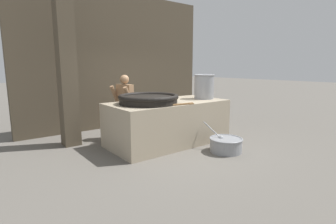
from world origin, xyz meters
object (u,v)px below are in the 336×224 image
Objects in this scene: giant_wok_near at (149,99)px; cook at (125,105)px; stock_pot at (204,86)px; prep_bowl_vegetables at (226,144)px.

cook is (-0.07, 1.00, -0.25)m from giant_wok_near.
giant_wok_near is 2.16× the size of stock_pot.
prep_bowl_vegetables is (1.24, -2.34, -0.73)m from cook.
cook is 1.77× the size of prep_bowl_vegetables.
giant_wok_near is 1.03m from cook.
giant_wok_near is 0.83× the size of cook.
prep_bowl_vegetables is (-0.50, -1.21, -1.20)m from stock_pot.
giant_wok_near is 1.69m from stock_pot.
giant_wok_near is at bearing 79.76° from cook.
prep_bowl_vegetables is at bearing 103.44° from cook.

